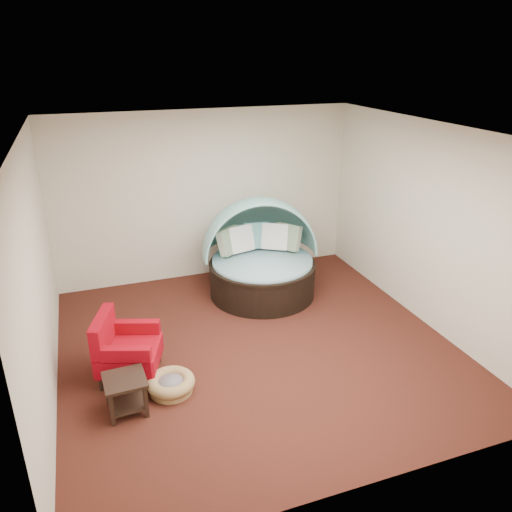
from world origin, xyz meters
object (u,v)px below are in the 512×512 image
object	(u,v)px
pet_basket	(171,384)
red_armchair	(124,348)
canopy_daybed	(261,251)
side_table	(126,390)

from	to	relation	value
pet_basket	red_armchair	distance (m)	0.72
canopy_daybed	side_table	distance (m)	3.29
red_armchair	side_table	xyz separation A→B (m)	(-0.07, -0.66, -0.10)
red_armchair	side_table	bearing A→B (deg)	-76.67
canopy_daybed	red_armchair	distance (m)	2.82
pet_basket	side_table	size ratio (longest dim) A/B	1.49
canopy_daybed	pet_basket	bearing A→B (deg)	-123.46
pet_basket	red_armchair	xyz separation A→B (m)	(-0.45, 0.49, 0.28)
canopy_daybed	pet_basket	distance (m)	2.85
pet_basket	side_table	bearing A→B (deg)	-161.23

